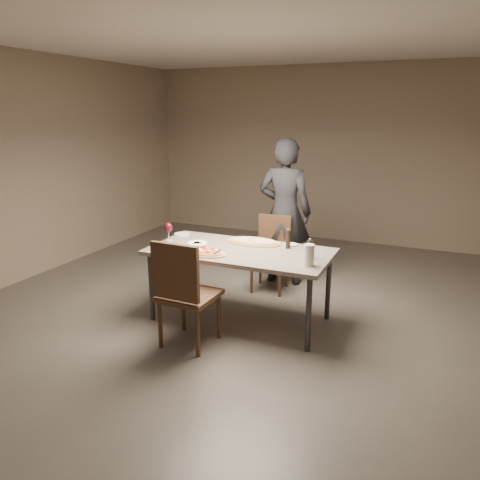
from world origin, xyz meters
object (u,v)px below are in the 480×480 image
at_px(dining_table, 240,255).
at_px(chair_far, 272,248).
at_px(carafe, 309,255).
at_px(chair_near, 183,289).
at_px(pepper_mill_left, 288,239).
at_px(diner, 285,212).
at_px(zucchini_pizza, 202,252).
at_px(ham_pizza, 253,242).
at_px(bread_basket, 197,245).

distance_m(dining_table, chair_far, 1.00).
xyz_separation_m(carafe, chair_near, (-0.98, -0.54, -0.28)).
bearing_deg(pepper_mill_left, diner, 110.25).
xyz_separation_m(zucchini_pizza, ham_pizza, (0.32, 0.55, -0.00)).
distance_m(dining_table, chair_near, 0.79).
distance_m(ham_pizza, carafe, 0.88).
bearing_deg(zucchini_pizza, chair_far, 101.14).
bearing_deg(ham_pizza, zucchini_pizza, -112.14).
bearing_deg(zucchini_pizza, ham_pizza, 83.47).
relative_size(bread_basket, diner, 0.11).
height_order(zucchini_pizza, chair_near, chair_near).
bearing_deg(carafe, zucchini_pizza, -176.65).
xyz_separation_m(dining_table, zucchini_pizza, (-0.29, -0.27, 0.07)).
bearing_deg(bread_basket, diner, 72.19).
height_order(dining_table, carafe, carafe).
height_order(chair_near, diner, diner).
xyz_separation_m(zucchini_pizza, pepper_mill_left, (0.71, 0.51, 0.08)).
relative_size(ham_pizza, carafe, 2.96).
height_order(ham_pizza, bread_basket, bread_basket).
relative_size(pepper_mill_left, chair_far, 0.24).
distance_m(pepper_mill_left, carafe, 0.56).
bearing_deg(chair_far, pepper_mill_left, 116.20).
xyz_separation_m(zucchini_pizza, chair_far, (0.28, 1.25, -0.27)).
bearing_deg(pepper_mill_left, chair_near, -123.09).
xyz_separation_m(pepper_mill_left, diner, (-0.37, 1.01, 0.05)).
distance_m(dining_table, carafe, 0.80).
bearing_deg(diner, bread_basket, 68.72).
xyz_separation_m(ham_pizza, chair_near, (-0.25, -1.02, -0.20)).
distance_m(chair_near, diner, 2.03).
height_order(pepper_mill_left, chair_near, chair_near).
relative_size(dining_table, chair_far, 2.03).
height_order(ham_pizza, carafe, carafe).
xyz_separation_m(ham_pizza, carafe, (0.73, -0.49, 0.08)).
bearing_deg(ham_pizza, bread_basket, -126.91).
relative_size(carafe, chair_near, 0.19).
xyz_separation_m(pepper_mill_left, carafe, (0.34, -0.45, -0.00)).
relative_size(bread_basket, pepper_mill_left, 0.97).
relative_size(chair_near, chair_far, 1.14).
xyz_separation_m(carafe, diner, (-0.71, 1.45, 0.05)).
bearing_deg(pepper_mill_left, carafe, -52.83).
xyz_separation_m(bread_basket, chair_far, (0.39, 1.13, -0.30)).
bearing_deg(chair_far, zucchini_pizza, 73.58).
bearing_deg(bread_basket, pepper_mill_left, 25.45).
bearing_deg(ham_pizza, carafe, -25.80).
xyz_separation_m(chair_far, diner, (0.06, 0.26, 0.40)).
bearing_deg(zucchini_pizza, dining_table, 66.72).
xyz_separation_m(carafe, chair_far, (-0.77, 1.19, -0.35)).
bearing_deg(diner, dining_table, 84.28).
bearing_deg(chair_near, carafe, 30.44).
height_order(chair_far, diner, diner).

